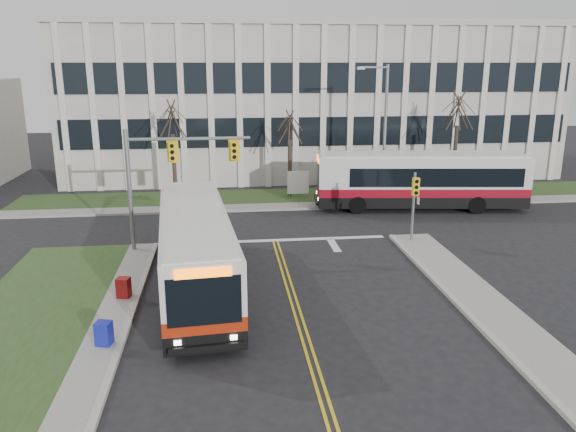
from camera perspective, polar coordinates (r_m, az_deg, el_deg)
The scene contains 18 objects.
ground at distance 22.75m, azimuth 0.63°, elevation -8.78°, with size 120.00×120.00×0.00m, color black.
sidewalk_west at distance 18.63m, azimuth -19.94°, elevation -15.34°, with size 1.20×26.00×0.14m, color #9E9B93.
sidewalk_east at distance 20.77m, azimuth 24.09°, elevation -12.48°, with size 2.00×26.00×0.14m, color #9E9B93.
sidewalk_cross at distance 37.75m, azimuth 5.25°, elevation 1.11°, with size 44.00×1.60×0.14m, color #9E9B93.
building_lawn at distance 40.42m, azimuth 4.44°, elevation 2.07°, with size 44.00×5.00×0.12m, color #2B491F.
office_building at distance 51.28m, azimuth 1.98°, elevation 11.63°, with size 40.00×16.00×12.00m, color beige.
mast_arm_signal at distance 28.37m, azimuth -12.59°, elevation 4.73°, with size 6.11×0.38×6.20m.
signal_pole_near at distance 29.99m, azimuth 12.72°, elevation 1.85°, with size 0.34×0.39×3.80m.
signal_pole_far at distance 37.93m, azimuth 8.54°, elevation 4.84°, with size 0.34×0.39×3.80m.
streetlight at distance 38.54m, azimuth 9.60°, elevation 9.00°, with size 2.15×0.25×9.20m.
directory_sign at distance 39.29m, azimuth 1.03°, elevation 3.39°, with size 1.50×0.12×2.00m.
tree_left at distance 38.93m, azimuth -11.72°, elevation 9.44°, with size 1.80×1.80×7.70m.
tree_mid at distance 39.33m, azimuth 0.18°, elevation 8.88°, with size 1.80×1.80×6.82m.
tree_right at distance 42.17m, azimuth 16.89°, elevation 10.07°, with size 1.80×1.80×8.25m.
bus_main at distance 23.79m, azimuth -9.41°, elevation -3.60°, with size 2.70×12.46×3.32m, color silver, non-canonical shape.
bus_cross at distance 37.63m, azimuth 13.31°, elevation 3.40°, with size 2.90×13.39×3.57m, color silver, non-canonical shape.
newspaper_box_blue at distance 20.16m, azimuth -18.18°, elevation -11.43°, with size 0.50×0.45×0.95m, color #161D98.
newspaper_box_red at distance 23.73m, azimuth -16.35°, elevation -7.14°, with size 0.50×0.45×0.95m, color maroon.
Camera 1 is at (-2.65, -20.60, 9.28)m, focal length 35.00 mm.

